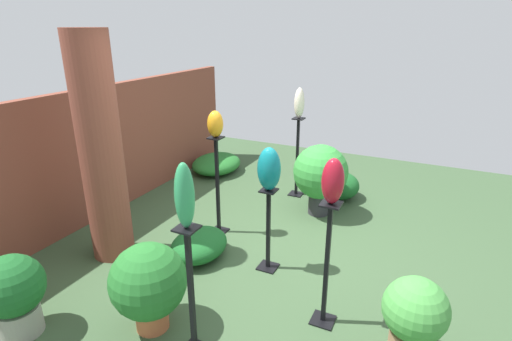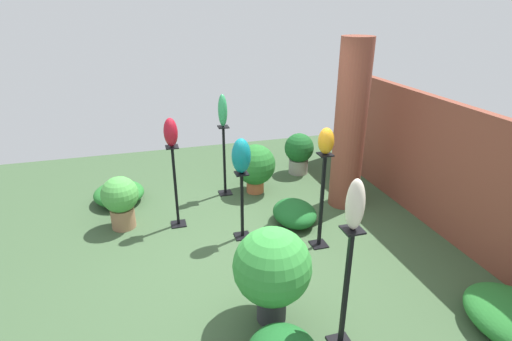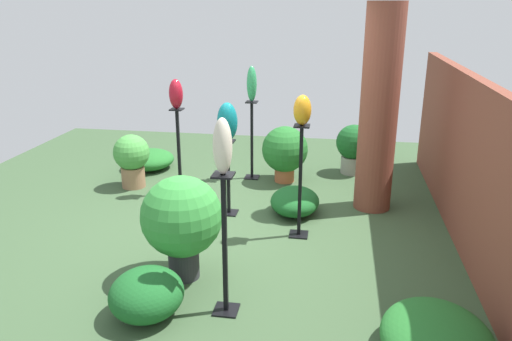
{
  "view_description": "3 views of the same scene",
  "coord_description": "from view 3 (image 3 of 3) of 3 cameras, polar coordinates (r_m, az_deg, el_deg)",
  "views": [
    {
      "loc": [
        -3.68,
        -1.5,
        2.46
      ],
      "look_at": [
        -0.23,
        0.16,
        1.04
      ],
      "focal_mm": 28.0,
      "sensor_mm": 36.0,
      "label": 1
    },
    {
      "loc": [
        4.0,
        -1.1,
        2.83
      ],
      "look_at": [
        -0.25,
        0.13,
        0.95
      ],
      "focal_mm": 28.0,
      "sensor_mm": 36.0,
      "label": 2
    },
    {
      "loc": [
        5.05,
        1.19,
        2.4
      ],
      "look_at": [
        0.17,
        0.38,
        0.73
      ],
      "focal_mm": 35.0,
      "sensor_mm": 36.0,
      "label": 3
    }
  ],
  "objects": [
    {
      "name": "pedestal_jade",
      "position": [
        7.05,
        -0.47,
        3.07
      ],
      "size": [
        0.2,
        0.2,
        1.11
      ],
      "color": "black",
      "rests_on": "ground"
    },
    {
      "name": "art_vase_ivory",
      "position": [
        3.66,
        -3.85,
        2.77
      ],
      "size": [
        0.16,
        0.14,
        0.43
      ],
      "primitive_type": "ellipsoid",
      "color": "beige",
      "rests_on": "pedestal_ivory"
    },
    {
      "name": "foliage_bed_center",
      "position": [
        7.73,
        -12.1,
        1.24
      ],
      "size": [
        0.78,
        0.74,
        0.28
      ],
      "primitive_type": "ellipsoid",
      "color": "#236B28",
      "rests_on": "ground"
    },
    {
      "name": "pedestal_teal",
      "position": [
        5.87,
        -3.17,
        -1.24
      ],
      "size": [
        0.2,
        0.2,
        0.9
      ],
      "color": "black",
      "rests_on": "ground"
    },
    {
      "name": "foliage_bed_east",
      "position": [
        3.91,
        20.01,
        -17.67
      ],
      "size": [
        0.96,
        0.79,
        0.31
      ],
      "primitive_type": "ellipsoid",
      "color": "#236B28",
      "rests_on": "ground"
    },
    {
      "name": "pedestal_ruby",
      "position": [
        6.52,
        -8.78,
        1.66
      ],
      "size": [
        0.2,
        0.2,
        1.14
      ],
      "color": "black",
      "rests_on": "ground"
    },
    {
      "name": "art_vase_jade",
      "position": [
        6.87,
        -0.49,
        9.88
      ],
      "size": [
        0.15,
        0.14,
        0.48
      ],
      "primitive_type": "ellipsoid",
      "color": "#2D9356",
      "rests_on": "pedestal_jade"
    },
    {
      "name": "potted_plant_back_center",
      "position": [
        6.94,
        3.32,
        2.28
      ],
      "size": [
        0.64,
        0.64,
        0.79
      ],
      "color": "#B25B38",
      "rests_on": "ground"
    },
    {
      "name": "potted_plant_near_pillar",
      "position": [
        4.49,
        -8.49,
        -5.5
      ],
      "size": [
        0.73,
        0.73,
        0.97
      ],
      "color": "#2D2D33",
      "rests_on": "ground"
    },
    {
      "name": "pedestal_amber",
      "position": [
        5.27,
        5.06,
        -1.85
      ],
      "size": [
        0.2,
        0.2,
        1.23
      ],
      "color": "black",
      "rests_on": "ground"
    },
    {
      "name": "potted_plant_front_left",
      "position": [
        7.43,
        11.08,
        2.74
      ],
      "size": [
        0.51,
        0.51,
        0.73
      ],
      "color": "gray",
      "rests_on": "ground"
    },
    {
      "name": "art_vase_teal",
      "position": [
        5.66,
        -3.3,
        5.59
      ],
      "size": [
        0.22,
        0.23,
        0.44
      ],
      "primitive_type": "ellipsoid",
      "color": "#0F727A",
      "rests_on": "pedestal_teal"
    },
    {
      "name": "pedestal_ivory",
      "position": [
        3.98,
        -3.58,
        -9.21
      ],
      "size": [
        0.2,
        0.2,
        1.19
      ],
      "color": "black",
      "rests_on": "ground"
    },
    {
      "name": "brick_wall_back",
      "position": [
        5.44,
        23.23,
        0.59
      ],
      "size": [
        5.6,
        0.12,
        1.71
      ],
      "primitive_type": "cube",
      "color": "brown",
      "rests_on": "ground"
    },
    {
      "name": "foliage_bed_rear",
      "position": [
        4.19,
        -12.39,
        -13.62
      ],
      "size": [
        0.63,
        0.6,
        0.39
      ],
      "primitive_type": "ellipsoid",
      "color": "#195923",
      "rests_on": "ground"
    },
    {
      "name": "ground_plane",
      "position": [
        5.71,
        -3.5,
        -6.24
      ],
      "size": [
        8.0,
        8.0,
        0.0
      ],
      "primitive_type": "plane",
      "color": "#385133"
    },
    {
      "name": "foliage_bed_west",
      "position": [
        5.98,
        4.45,
        -3.52
      ],
      "size": [
        0.72,
        0.58,
        0.3
      ],
      "primitive_type": "ellipsoid",
      "color": "#195923",
      "rests_on": "ground"
    },
    {
      "name": "brick_pillar",
      "position": [
        6.0,
        13.87,
        6.67
      ],
      "size": [
        0.44,
        0.44,
        2.42
      ],
      "primitive_type": "cylinder",
      "color": "brown",
      "rests_on": "ground"
    },
    {
      "name": "art_vase_amber",
      "position": [
        5.04,
        5.32,
        6.89
      ],
      "size": [
        0.19,
        0.18,
        0.31
      ],
      "primitive_type": "ellipsoid",
      "color": "orange",
      "rests_on": "pedestal_amber"
    },
    {
      "name": "art_vase_ruby",
      "position": [
        6.34,
        -9.14,
        8.63
      ],
      "size": [
        0.16,
        0.18,
        0.37
      ],
      "primitive_type": "ellipsoid",
      "color": "maroon",
      "rests_on": "pedestal_ruby"
    },
    {
      "name": "potted_plant_mid_left",
      "position": [
        6.93,
        -14.02,
        1.47
      ],
      "size": [
        0.48,
        0.48,
        0.73
      ],
      "color": "#936B4C",
      "rests_on": "ground"
    }
  ]
}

